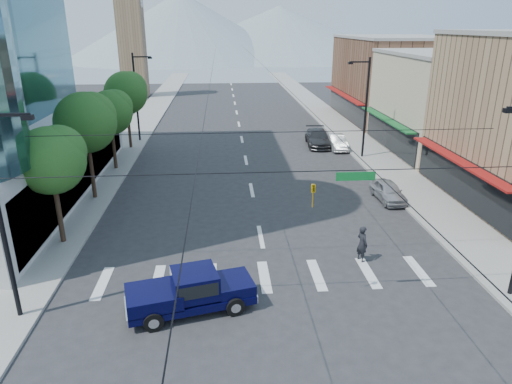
# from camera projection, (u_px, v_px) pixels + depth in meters

# --- Properties ---
(ground) EXTENTS (160.00, 160.00, 0.00)m
(ground) POSITION_uv_depth(u_px,v_px,m) (272.00, 294.00, 21.00)
(ground) COLOR #28282B
(ground) RESTS_ON ground
(sidewalk_left) EXTENTS (4.00, 120.00, 0.15)m
(sidewalk_left) POSITION_uv_depth(u_px,v_px,m) (143.00, 122.00, 57.54)
(sidewalk_left) COLOR gray
(sidewalk_left) RESTS_ON ground
(sidewalk_right) EXTENTS (4.00, 120.00, 0.15)m
(sidewalk_right) POSITION_uv_depth(u_px,v_px,m) (330.00, 119.00, 59.24)
(sidewalk_right) COLOR gray
(sidewalk_right) RESTS_ON ground
(shop_mid) EXTENTS (12.00, 14.00, 9.00)m
(shop_mid) POSITION_uv_depth(u_px,v_px,m) (454.00, 104.00, 43.30)
(shop_mid) COLOR tan
(shop_mid) RESTS_ON ground
(shop_far) EXTENTS (12.00, 18.00, 10.00)m
(shop_far) POSITION_uv_depth(u_px,v_px,m) (394.00, 80.00, 58.10)
(shop_far) COLOR brown
(shop_far) RESTS_ON ground
(clock_tower) EXTENTS (4.80, 4.80, 20.40)m
(clock_tower) POSITION_uv_depth(u_px,v_px,m) (131.00, 31.00, 74.15)
(clock_tower) COLOR #8C6B4C
(clock_tower) RESTS_ON ground
(mountain_left) EXTENTS (80.00, 80.00, 22.00)m
(mountain_left) POSITION_uv_depth(u_px,v_px,m) (182.00, 26.00, 156.45)
(mountain_left) COLOR gray
(mountain_left) RESTS_ON ground
(mountain_right) EXTENTS (90.00, 90.00, 18.00)m
(mountain_right) POSITION_uv_depth(u_px,v_px,m) (279.00, 32.00, 168.97)
(mountain_right) COLOR gray
(mountain_right) RESTS_ON ground
(tree_near) EXTENTS (3.65, 3.64, 6.71)m
(tree_near) POSITION_uv_depth(u_px,v_px,m) (53.00, 158.00, 24.19)
(tree_near) COLOR black
(tree_near) RESTS_ON ground
(tree_midnear) EXTENTS (4.09, 4.09, 7.52)m
(tree_midnear) POSITION_uv_depth(u_px,v_px,m) (88.00, 121.00, 30.53)
(tree_midnear) COLOR black
(tree_midnear) RESTS_ON ground
(tree_midfar) EXTENTS (3.65, 3.64, 6.71)m
(tree_midfar) POSITION_uv_depth(u_px,v_px,m) (112.00, 111.00, 37.29)
(tree_midfar) COLOR black
(tree_midfar) RESTS_ON ground
(tree_far) EXTENTS (4.09, 4.09, 7.52)m
(tree_far) POSITION_uv_depth(u_px,v_px,m) (127.00, 92.00, 43.63)
(tree_far) COLOR black
(tree_far) RESTS_ON ground
(signal_rig) EXTENTS (21.80, 0.20, 9.00)m
(signal_rig) POSITION_uv_depth(u_px,v_px,m) (281.00, 209.00, 18.47)
(signal_rig) COLOR black
(signal_rig) RESTS_ON ground
(lamp_pole_nw) EXTENTS (2.00, 0.25, 9.00)m
(lamp_pole_nw) POSITION_uv_depth(u_px,v_px,m) (137.00, 94.00, 46.60)
(lamp_pole_nw) COLOR black
(lamp_pole_nw) RESTS_ON ground
(lamp_pole_ne) EXTENTS (2.00, 0.25, 9.00)m
(lamp_pole_ne) POSITION_uv_depth(u_px,v_px,m) (365.00, 104.00, 40.62)
(lamp_pole_ne) COLOR black
(lamp_pole_ne) RESTS_ON ground
(pickup_truck) EXTENTS (5.77, 3.17, 1.85)m
(pickup_truck) POSITION_uv_depth(u_px,v_px,m) (190.00, 291.00, 19.46)
(pickup_truck) COLOR black
(pickup_truck) RESTS_ON ground
(pedestrian) EXTENTS (0.70, 0.84, 1.96)m
(pedestrian) POSITION_uv_depth(u_px,v_px,m) (362.00, 244.00, 23.60)
(pedestrian) COLOR black
(pedestrian) RESTS_ON ground
(parked_car_near) EXTENTS (1.76, 4.06, 1.36)m
(parked_car_near) POSITION_uv_depth(u_px,v_px,m) (388.00, 191.00, 31.91)
(parked_car_near) COLOR #9C9DA1
(parked_car_near) RESTS_ON ground
(parked_car_mid) EXTENTS (1.54, 4.26, 1.40)m
(parked_car_mid) POSITION_uv_depth(u_px,v_px,m) (337.00, 142.00, 45.07)
(parked_car_mid) COLOR silver
(parked_car_mid) RESTS_ON ground
(parked_car_far) EXTENTS (2.65, 5.69, 1.61)m
(parked_car_far) POSITION_uv_depth(u_px,v_px,m) (318.00, 138.00, 46.28)
(parked_car_far) COLOR #2C2C2F
(parked_car_far) RESTS_ON ground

